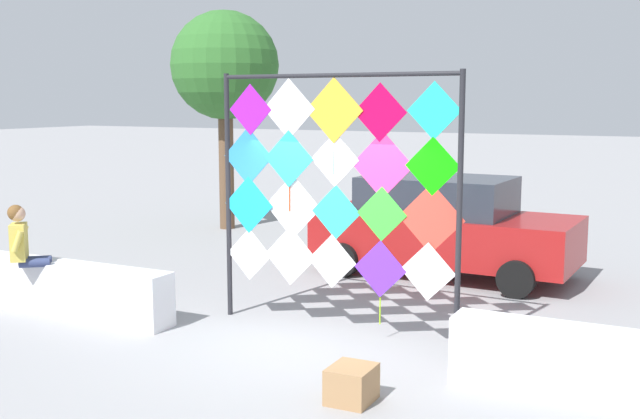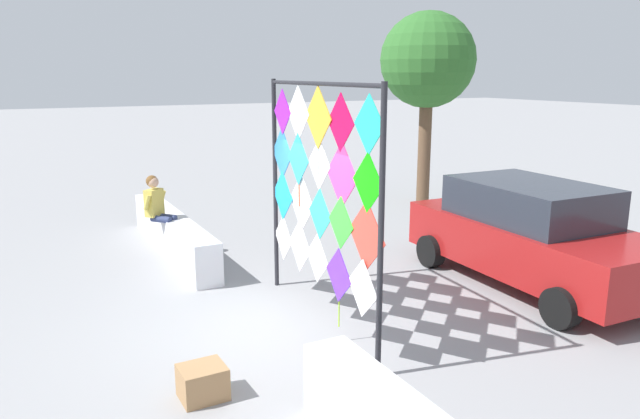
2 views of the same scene
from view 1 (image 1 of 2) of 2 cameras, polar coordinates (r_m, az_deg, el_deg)
ground at (r=9.82m, az=-1.13°, el=-10.04°), size 120.00×120.00×0.00m
plaza_ledge_left at (r=12.18m, az=-20.26°, el=-5.12°), size 4.80×0.48×0.75m
kite_display_rack at (r=10.02m, az=0.99°, el=2.04°), size 3.51×0.27×3.40m
seated_vendor at (r=11.70m, az=-20.56°, el=-2.80°), size 0.76×0.72×1.60m
parked_car at (r=13.69m, az=9.00°, el=-1.17°), size 4.50×2.26×1.72m
cardboard_box_large at (r=8.11m, az=2.33°, el=-12.65°), size 0.43×0.50×0.37m
tree_palm_like at (r=18.45m, az=-7.00°, el=10.23°), size 2.51×2.51×5.09m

